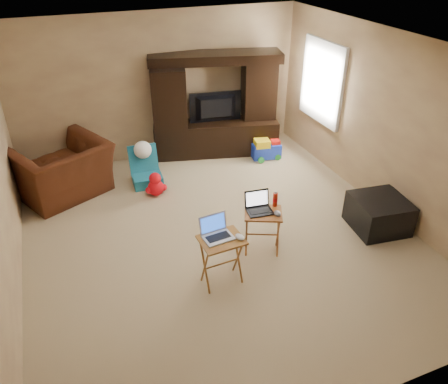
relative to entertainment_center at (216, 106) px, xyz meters
name	(u,v)px	position (x,y,z in m)	size (l,w,h in m)	color
floor	(219,235)	(-0.89, -2.42, -0.91)	(5.50, 5.50, 0.00)	#C7B289
ceiling	(217,47)	(-0.89, -2.42, 1.59)	(5.50, 5.50, 0.00)	silver
wall_back	(160,87)	(-0.89, 0.33, 0.34)	(5.00, 5.00, 0.00)	tan
wall_front	(356,309)	(-0.89, -5.17, 0.34)	(5.00, 5.00, 0.00)	tan
wall_right	(384,123)	(1.61, -2.42, 0.34)	(5.50, 5.50, 0.00)	tan
window_pane	(323,82)	(1.59, -0.87, 0.49)	(1.20, 1.20, 0.00)	white
window_frame	(322,82)	(1.57, -0.87, 0.49)	(0.06, 1.14, 1.34)	white
entertainment_center	(216,106)	(0.00, 0.00, 0.00)	(2.23, 0.56, 1.83)	black
television	(216,108)	(0.00, -0.04, -0.04)	(0.93, 0.12, 0.53)	black
recliner	(62,170)	(-2.71, -0.52, -0.49)	(1.29, 1.13, 0.84)	#4E2410
child_rocker	(146,167)	(-1.46, -0.68, -0.61)	(0.46, 0.53, 0.62)	#186784
plush_toy	(156,184)	(-1.41, -1.07, -0.72)	(0.35, 0.29, 0.39)	red
push_toy	(266,148)	(0.76, -0.56, -0.72)	(0.52, 0.37, 0.39)	blue
ottoman	(379,214)	(1.23, -3.07, -0.69)	(0.70, 0.70, 0.45)	black
tray_table_left	(222,261)	(-1.19, -3.28, -0.60)	(0.48, 0.39, 0.63)	#986224
tray_table_right	(262,232)	(-0.50, -2.93, -0.62)	(0.46, 0.37, 0.60)	#9E6126
laptop_left	(218,230)	(-1.22, -3.25, -0.17)	(0.33, 0.27, 0.24)	silver
laptop_right	(260,204)	(-0.54, -2.91, -0.20)	(0.31, 0.26, 0.24)	black
mouse_left	(240,237)	(-1.00, -3.35, -0.26)	(0.08, 0.13, 0.05)	silver
mouse_right	(277,213)	(-0.37, -3.05, -0.29)	(0.08, 0.12, 0.05)	#424248
water_bottle	(275,200)	(-0.30, -2.85, -0.22)	(0.06, 0.06, 0.18)	red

